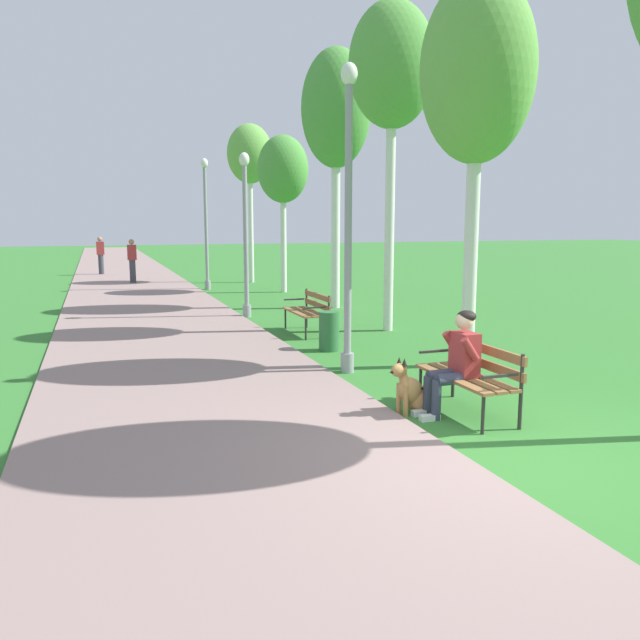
# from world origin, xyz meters

# --- Properties ---
(ground_plane) EXTENTS (120.00, 120.00, 0.00)m
(ground_plane) POSITION_xyz_m (0.00, 0.00, 0.00)
(ground_plane) COLOR #33752D
(paved_path) EXTENTS (4.15, 60.00, 0.04)m
(paved_path) POSITION_xyz_m (-2.41, 24.00, 0.02)
(paved_path) COLOR gray
(paved_path) RESTS_ON ground
(park_bench_near) EXTENTS (0.55, 1.50, 0.85)m
(park_bench_near) POSITION_xyz_m (0.54, 1.38, 0.51)
(park_bench_near) COLOR olive
(park_bench_near) RESTS_ON ground
(park_bench_mid) EXTENTS (0.55, 1.50, 0.85)m
(park_bench_mid) POSITION_xyz_m (0.47, 7.18, 0.51)
(park_bench_mid) COLOR olive
(park_bench_mid) RESTS_ON ground
(person_seated_on_near_bench) EXTENTS (0.74, 0.49, 1.25)m
(person_seated_on_near_bench) POSITION_xyz_m (0.34, 1.40, 0.68)
(person_seated_on_near_bench) COLOR #33384C
(person_seated_on_near_bench) RESTS_ON ground
(dog_shepherd) EXTENTS (0.82, 0.40, 0.71)m
(dog_shepherd) POSITION_xyz_m (-0.10, 1.63, 0.26)
(dog_shepherd) COLOR #B27F47
(dog_shepherd) RESTS_ON ground
(lamp_post_near) EXTENTS (0.24, 0.24, 4.51)m
(lamp_post_near) POSITION_xyz_m (-0.06, 3.80, 2.33)
(lamp_post_near) COLOR gray
(lamp_post_near) RESTS_ON ground
(lamp_post_mid) EXTENTS (0.24, 0.24, 3.87)m
(lamp_post_mid) POSITION_xyz_m (-0.22, 9.80, 2.00)
(lamp_post_mid) COLOR gray
(lamp_post_mid) RESTS_ON ground
(lamp_post_far) EXTENTS (0.24, 0.24, 4.35)m
(lamp_post_far) POSITION_xyz_m (-0.06, 16.31, 2.25)
(lamp_post_far) COLOR gray
(lamp_post_far) RESTS_ON ground
(birch_tree_second) EXTENTS (1.71, 1.73, 5.88)m
(birch_tree_second) POSITION_xyz_m (1.90, 3.57, 4.45)
(birch_tree_second) COLOR silver
(birch_tree_second) RESTS_ON ground
(birch_tree_third) EXTENTS (1.76, 1.61, 6.59)m
(birch_tree_third) POSITION_xyz_m (2.15, 6.94, 5.28)
(birch_tree_third) COLOR silver
(birch_tree_third) RESTS_ON ground
(birch_tree_fourth) EXTENTS (1.78, 1.87, 6.64)m
(birch_tree_fourth) POSITION_xyz_m (2.39, 10.64, 5.08)
(birch_tree_fourth) COLOR silver
(birch_tree_fourth) RESTS_ON ground
(birch_tree_fifth) EXTENTS (1.61, 1.73, 5.00)m
(birch_tree_fifth) POSITION_xyz_m (2.16, 14.72, 3.89)
(birch_tree_fifth) COLOR silver
(birch_tree_fifth) RESTS_ON ground
(birch_tree_sixth) EXTENTS (1.67, 1.65, 5.85)m
(birch_tree_sixth) POSITION_xyz_m (1.96, 18.35, 4.71)
(birch_tree_sixth) COLOR silver
(birch_tree_sixth) RESTS_ON ground
(litter_bin) EXTENTS (0.36, 0.36, 0.70)m
(litter_bin) POSITION_xyz_m (0.25, 5.42, 0.35)
(litter_bin) COLOR #2D6638
(litter_bin) RESTS_ON ground
(pedestrian_distant) EXTENTS (0.32, 0.22, 1.65)m
(pedestrian_distant) POSITION_xyz_m (-2.32, 19.33, 0.84)
(pedestrian_distant) COLOR #383842
(pedestrian_distant) RESTS_ON ground
(pedestrian_further_distant) EXTENTS (0.32, 0.22, 1.65)m
(pedestrian_further_distant) POSITION_xyz_m (-3.39, 23.78, 0.84)
(pedestrian_further_distant) COLOR #383842
(pedestrian_further_distant) RESTS_ON ground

